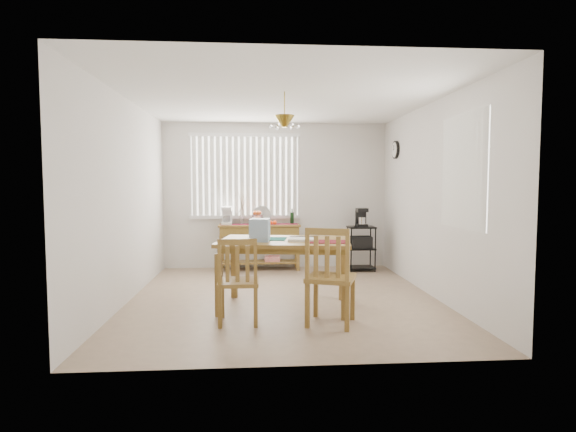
{
  "coord_description": "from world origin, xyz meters",
  "views": [
    {
      "loc": [
        -0.36,
        -5.85,
        1.5
      ],
      "look_at": [
        0.1,
        0.55,
        1.05
      ],
      "focal_mm": 28.0,
      "sensor_mm": 36.0,
      "label": 1
    }
  ],
  "objects": [
    {
      "name": "wire_cart",
      "position": [
        1.47,
        1.81,
        0.47
      ],
      "size": [
        0.46,
        0.36,
        0.77
      ],
      "color": "black",
      "rests_on": "ground"
    },
    {
      "name": "dining_table",
      "position": [
        -0.02,
        -0.46,
        0.74
      ],
      "size": [
        1.69,
        1.23,
        0.83
      ],
      "color": "olive",
      "rests_on": "ground"
    },
    {
      "name": "room_shell",
      "position": [
        0.0,
        0.02,
        1.69
      ],
      "size": [
        4.2,
        4.7,
        2.7
      ],
      "color": "silver",
      "rests_on": "ground"
    },
    {
      "name": "sideboard",
      "position": [
        -0.29,
        2.03,
        0.6
      ],
      "size": [
        1.42,
        0.4,
        0.8
      ],
      "color": "olive",
      "rests_on": "ground"
    },
    {
      "name": "sideboard_items",
      "position": [
        -0.52,
        2.04,
        0.93
      ],
      "size": [
        1.35,
        0.33,
        0.61
      ],
      "color": "maroon",
      "rests_on": "sideboard"
    },
    {
      "name": "ground",
      "position": [
        0.0,
        0.0,
        -0.01
      ],
      "size": [
        4.0,
        4.5,
        0.01
      ],
      "primitive_type": "cube",
      "color": "#9F856B"
    },
    {
      "name": "cart_items",
      "position": [
        1.47,
        1.82,
        0.92
      ],
      "size": [
        0.18,
        0.22,
        0.32
      ],
      "color": "black",
      "rests_on": "wire_cart"
    },
    {
      "name": "chair_left",
      "position": [
        -0.55,
        -1.07,
        0.46
      ],
      "size": [
        0.43,
        0.43,
        0.94
      ],
      "color": "olive",
      "rests_on": "ground"
    },
    {
      "name": "table_items",
      "position": [
        -0.19,
        -0.57,
        0.93
      ],
      "size": [
        1.19,
        0.73,
        0.27
      ],
      "color": "#12675C",
      "rests_on": "dining_table"
    },
    {
      "name": "chair_right",
      "position": [
        0.42,
        -1.19,
        0.52
      ],
      "size": [
        0.62,
        0.62,
        1.06
      ],
      "color": "olive",
      "rests_on": "ground"
    }
  ]
}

